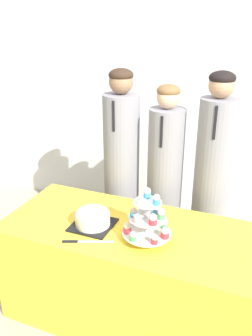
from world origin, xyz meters
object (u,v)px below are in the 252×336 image
round_cake (93,217)px  student_2 (211,188)px  student_0 (122,175)px  cupcake_stand (148,219)px  cake_knife (79,242)px  student_1 (164,187)px

round_cake → student_2: 0.91m
student_0 → student_2: (0.70, -0.00, 0.01)m
cupcake_stand → student_2: 0.74m
round_cake → cupcake_stand: bearing=-2.4°
round_cake → student_0: bearing=97.8°
cake_knife → student_1: student_1 is taller
round_cake → student_0: 0.69m
round_cake → cake_knife: (0.01, -0.19, -0.06)m
student_2 → cupcake_stand: bearing=-109.3°
student_2 → student_0: bearing=180.0°
cupcake_stand → student_2: (0.24, 0.70, -0.07)m
cake_knife → cupcake_stand: (0.36, 0.17, 0.14)m
cake_knife → student_1: bearing=51.5°
student_1 → round_cake: bearing=-110.8°
student_0 → cupcake_stand: bearing=-56.7°
cupcake_stand → student_2: size_ratio=0.20×
cake_knife → student_0: bearing=74.3°
round_cake → cupcake_stand: size_ratio=0.80×
student_1 → student_0: bearing=180.0°
student_1 → cake_knife: bearing=-106.1°
round_cake → student_2: bearing=48.2°
student_1 → student_2: student_2 is taller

